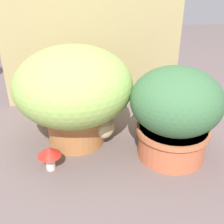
{
  "coord_description": "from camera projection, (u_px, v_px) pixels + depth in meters",
  "views": [
    {
      "loc": [
        -0.01,
        -1.12,
        0.81
      ],
      "look_at": [
        0.1,
        0.05,
        0.18
      ],
      "focal_mm": 45.1,
      "sensor_mm": 36.0,
      "label": 1
    }
  ],
  "objects": [
    {
      "name": "cardboard_backdrop",
      "position": [
        92.0,
        41.0,
        1.66
      ],
      "size": [
        1.07,
        0.03,
        0.8
      ],
      "primitive_type": "cube",
      "color": "tan",
      "rests_on": "ground"
    },
    {
      "name": "mushroom_ornament_red",
      "position": [
        49.0,
        154.0,
        1.21
      ],
      "size": [
        0.1,
        0.1,
        0.11
      ],
      "color": "silver",
      "rests_on": "ground"
    },
    {
      "name": "leafy_planter",
      "position": [
        175.0,
        112.0,
        1.23
      ],
      "size": [
        0.4,
        0.4,
        0.43
      ],
      "color": "#C3623F",
      "rests_on": "ground"
    },
    {
      "name": "cat",
      "position": [
        95.0,
        118.0,
        1.41
      ],
      "size": [
        0.29,
        0.37,
        0.32
      ],
      "color": "tan",
      "rests_on": "ground"
    },
    {
      "name": "ground_plane",
      "position": [
        93.0,
        150.0,
        1.37
      ],
      "size": [
        6.0,
        6.0,
        0.0
      ],
      "primitive_type": "plane",
      "color": "#655554"
    },
    {
      "name": "grass_planter",
      "position": [
        74.0,
        90.0,
        1.31
      ],
      "size": [
        0.55,
        0.55,
        0.49
      ],
      "color": "#AC6C3B",
      "rests_on": "ground"
    }
  ]
}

